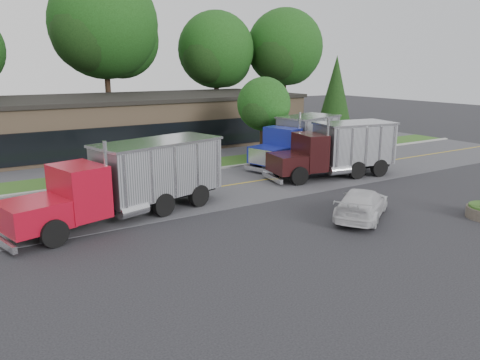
# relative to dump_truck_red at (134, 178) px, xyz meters

# --- Properties ---
(ground) EXTENTS (140.00, 140.00, 0.00)m
(ground) POSITION_rel_dump_truck_red_xyz_m (3.19, -6.58, -1.81)
(ground) COLOR #35353A
(ground) RESTS_ON ground
(road) EXTENTS (60.00, 8.00, 0.02)m
(road) POSITION_rel_dump_truck_red_xyz_m (3.19, 2.42, -1.81)
(road) COLOR #5E5E63
(road) RESTS_ON ground
(center_line) EXTENTS (60.00, 0.12, 0.01)m
(center_line) POSITION_rel_dump_truck_red_xyz_m (3.19, 2.42, -1.81)
(center_line) COLOR gold
(center_line) RESTS_ON ground
(curb) EXTENTS (60.00, 0.30, 0.12)m
(curb) POSITION_rel_dump_truck_red_xyz_m (3.19, 6.62, -1.81)
(curb) COLOR #9E9E99
(curb) RESTS_ON ground
(grass_verge) EXTENTS (60.00, 3.40, 0.03)m
(grass_verge) POSITION_rel_dump_truck_red_xyz_m (3.19, 8.42, -1.81)
(grass_verge) COLOR #2C5A1F
(grass_verge) RESTS_ON ground
(far_parking) EXTENTS (60.00, 7.00, 0.02)m
(far_parking) POSITION_rel_dump_truck_red_xyz_m (3.19, 13.42, -1.81)
(far_parking) COLOR #5E5E63
(far_parking) RESTS_ON ground
(strip_mall) EXTENTS (32.00, 12.00, 4.00)m
(strip_mall) POSITION_rel_dump_truck_red_xyz_m (5.19, 19.42, 0.19)
(strip_mall) COLOR #8B6F55
(strip_mall) RESTS_ON ground
(tree_far_c) EXTENTS (11.27, 10.61, 16.08)m
(tree_far_c) POSITION_rel_dump_truck_red_xyz_m (7.36, 27.56, 8.45)
(tree_far_c) COLOR #382619
(tree_far_c) RESTS_ON ground
(tree_far_d) EXTENTS (8.93, 8.41, 12.74)m
(tree_far_d) POSITION_rel_dump_truck_red_xyz_m (19.32, 26.53, 6.32)
(tree_far_d) COLOR #382619
(tree_far_d) RESTS_ON ground
(tree_far_e) EXTENTS (9.31, 8.77, 13.29)m
(tree_far_e) POSITION_rel_dump_truck_red_xyz_m (27.33, 24.54, 6.66)
(tree_far_e) COLOR #382619
(tree_far_e) RESTS_ON ground
(evergreen_right) EXTENTS (3.41, 3.41, 7.76)m
(evergreen_right) POSITION_rel_dump_truck_red_xyz_m (23.19, 11.42, 2.44)
(evergreen_right) COLOR #382619
(evergreen_right) RESTS_ON ground
(tree_verge) EXTENTS (4.25, 4.00, 6.07)m
(tree_verge) POSITION_rel_dump_truck_red_xyz_m (13.25, 8.47, 2.04)
(tree_verge) COLOR #382619
(tree_verge) RESTS_ON ground
(dump_truck_red) EXTENTS (10.70, 4.97, 3.36)m
(dump_truck_red) POSITION_rel_dump_truck_red_xyz_m (0.00, 0.00, 0.00)
(dump_truck_red) COLOR black
(dump_truck_red) RESTS_ON ground
(dump_truck_blue) EXTENTS (7.91, 4.36, 3.36)m
(dump_truck_blue) POSITION_rel_dump_truck_red_xyz_m (13.87, 4.98, -0.01)
(dump_truck_blue) COLOR black
(dump_truck_blue) RESTS_ON ground
(dump_truck_maroon) EXTENTS (8.39, 3.90, 3.36)m
(dump_truck_maroon) POSITION_rel_dump_truck_red_xyz_m (13.70, 0.85, -0.01)
(dump_truck_maroon) COLOR black
(dump_truck_maroon) RESTS_ON ground
(rally_car) EXTENTS (4.94, 4.14, 1.35)m
(rally_car) POSITION_rel_dump_truck_red_xyz_m (8.75, -5.93, -1.14)
(rally_car) COLOR silver
(rally_car) RESTS_ON ground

